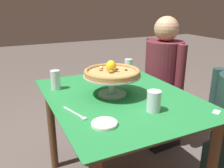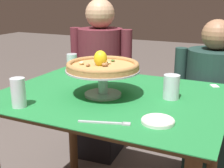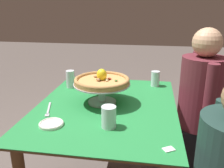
# 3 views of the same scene
# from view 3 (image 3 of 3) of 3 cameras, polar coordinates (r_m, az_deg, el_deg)

# --- Properties ---
(dining_table) EXTENTS (1.13, 0.88, 0.76)m
(dining_table) POSITION_cam_3_polar(r_m,az_deg,el_deg) (1.64, -1.24, -8.83)
(dining_table) COLOR brown
(dining_table) RESTS_ON ground
(pizza_stand) EXTENTS (0.37, 0.37, 0.14)m
(pizza_stand) POSITION_cam_3_polar(r_m,az_deg,el_deg) (1.58, -2.35, -1.29)
(pizza_stand) COLOR #B7B7C1
(pizza_stand) RESTS_ON dining_table
(pizza) EXTENTS (0.36, 0.36, 0.09)m
(pizza) POSITION_cam_3_polar(r_m,az_deg,el_deg) (1.57, -2.38, 0.88)
(pizza) COLOR tan
(pizza) RESTS_ON pizza_stand
(water_glass_back_left) EXTENTS (0.07, 0.07, 0.12)m
(water_glass_back_left) POSITION_cam_3_polar(r_m,az_deg,el_deg) (1.95, 10.06, 1.01)
(water_glass_back_left) COLOR silver
(water_glass_back_left) RESTS_ON dining_table
(water_glass_front_left) EXTENTS (0.07, 0.07, 0.13)m
(water_glass_front_left) POSITION_cam_3_polar(r_m,az_deg,el_deg) (1.92, -9.67, 0.93)
(water_glass_front_left) COLOR white
(water_glass_front_left) RESTS_ON dining_table
(water_glass_side_right) EXTENTS (0.08, 0.08, 0.12)m
(water_glass_side_right) POSITION_cam_3_polar(r_m,az_deg,el_deg) (1.29, -0.76, -8.02)
(water_glass_side_right) COLOR silver
(water_glass_side_right) RESTS_ON dining_table
(side_plate) EXTENTS (0.13, 0.13, 0.02)m
(side_plate) POSITION_cam_3_polar(r_m,az_deg,el_deg) (1.37, -13.99, -8.98)
(side_plate) COLOR white
(side_plate) RESTS_ON dining_table
(dinner_fork) EXTENTS (0.20, 0.08, 0.01)m
(dinner_fork) POSITION_cam_3_polar(r_m,az_deg,el_deg) (1.55, -14.63, -5.89)
(dinner_fork) COLOR #B7B7C1
(dinner_fork) RESTS_ON dining_table
(sugar_packet) EXTENTS (0.06, 0.06, 0.00)m
(sugar_packet) POSITION_cam_3_polar(r_m,az_deg,el_deg) (1.16, 13.09, -14.62)
(sugar_packet) COLOR white
(sugar_packet) RESTS_ON dining_table
(diner_left) EXTENTS (0.49, 0.35, 1.23)m
(diner_left) POSITION_cam_3_polar(r_m,az_deg,el_deg) (2.04, 19.63, -5.73)
(diner_left) COLOR black
(diner_left) RESTS_ON ground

